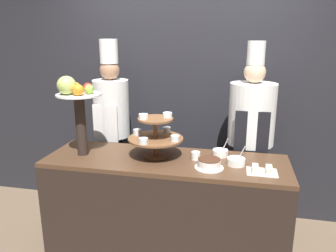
% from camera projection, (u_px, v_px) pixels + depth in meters
% --- Properties ---
extents(wall_back, '(10.00, 0.06, 2.80)m').
position_uv_depth(wall_back, '(185.00, 84.00, 3.41)').
color(wall_back, '#232328').
rests_on(wall_back, ground_plane).
extents(buffet_counter, '(1.96, 0.62, 0.92)m').
position_uv_depth(buffet_counter, '(165.00, 210.00, 2.77)').
color(buffet_counter, black).
rests_on(buffet_counter, ground_plane).
extents(tiered_stand, '(0.45, 0.45, 0.37)m').
position_uv_depth(tiered_stand, '(156.00, 135.00, 2.65)').
color(tiered_stand, brown).
rests_on(tiered_stand, buffet_counter).
extents(fruit_pedestal, '(0.36, 0.36, 0.66)m').
position_uv_depth(fruit_pedestal, '(77.00, 102.00, 2.62)').
color(fruit_pedestal, '#2D231E').
rests_on(fruit_pedestal, buffet_counter).
extents(cake_round, '(0.22, 0.22, 0.07)m').
position_uv_depth(cake_round, '(209.00, 164.00, 2.45)').
color(cake_round, white).
rests_on(cake_round, buffet_counter).
extents(cup_white, '(0.07, 0.07, 0.06)m').
position_uv_depth(cup_white, '(196.00, 156.00, 2.63)').
color(cup_white, white).
rests_on(cup_white, buffet_counter).
extents(cake_square_tray, '(0.22, 0.16, 0.05)m').
position_uv_depth(cake_square_tray, '(262.00, 170.00, 2.38)').
color(cake_square_tray, white).
rests_on(cake_square_tray, buffet_counter).
extents(serving_bowl_near, '(0.14, 0.14, 0.16)m').
position_uv_depth(serving_bowl_near, '(236.00, 161.00, 2.52)').
color(serving_bowl_near, white).
rests_on(serving_bowl_near, buffet_counter).
extents(serving_bowl_far, '(0.13, 0.13, 0.16)m').
position_uv_depth(serving_bowl_far, '(220.00, 153.00, 2.71)').
color(serving_bowl_far, white).
rests_on(serving_bowl_far, buffet_counter).
extents(chef_left, '(0.35, 0.35, 1.85)m').
position_uv_depth(chef_left, '(112.00, 124.00, 3.28)').
color(chef_left, black).
rests_on(chef_left, ground_plane).
extents(chef_center_left, '(0.42, 0.42, 1.84)m').
position_uv_depth(chef_center_left, '(250.00, 135.00, 3.01)').
color(chef_center_left, '#28282D').
rests_on(chef_center_left, ground_plane).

